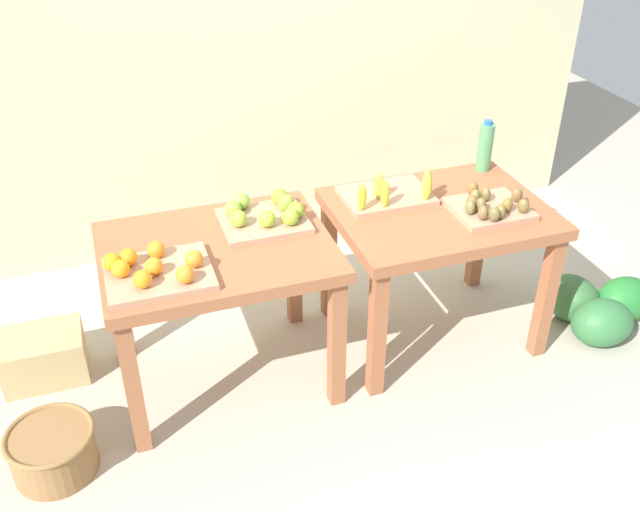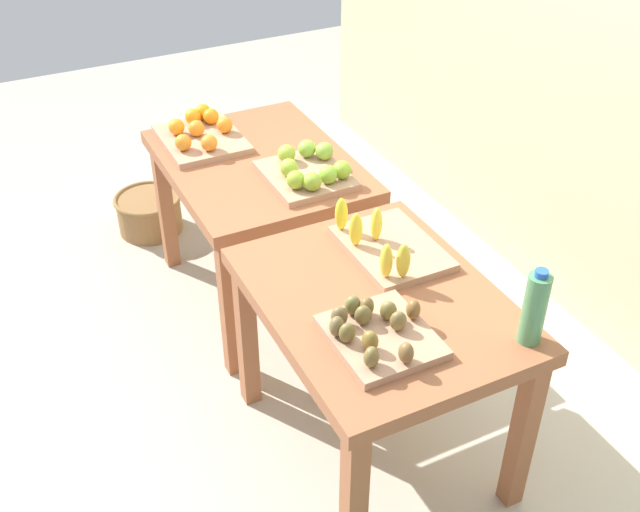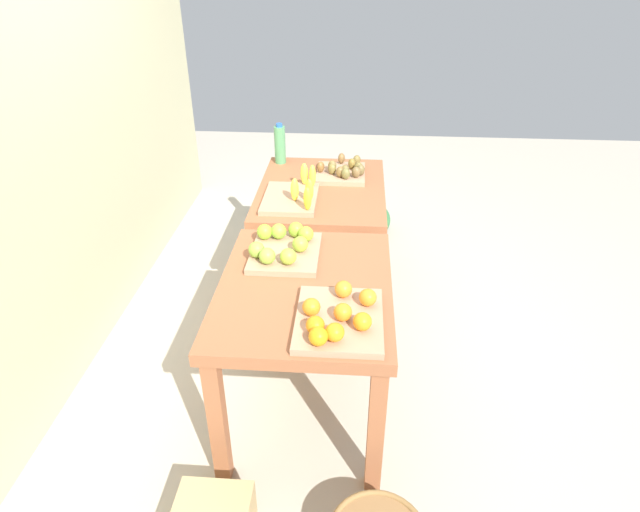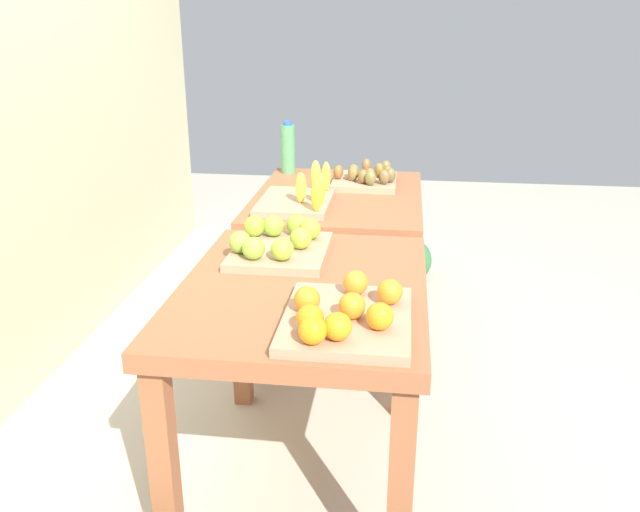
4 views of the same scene
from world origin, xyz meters
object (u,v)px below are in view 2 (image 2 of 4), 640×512
Objects in this scene: kiwi_bin at (377,332)px; apple_bin at (308,170)px; display_table_left at (258,181)px; orange_bin at (201,134)px; water_bottle at (534,308)px; cardboard_produce_box at (253,183)px; display_table_right at (378,321)px; wicker_basket at (149,212)px; banana_crate at (387,245)px.

apple_bin is at bearing 166.32° from kiwi_bin.
display_table_left is 2.89× the size of kiwi_bin.
orange_bin is (-0.29, -0.17, 0.15)m from display_table_left.
kiwi_bin is at bearing -116.16° from water_bottle.
orange_bin reaches higher than cardboard_produce_box.
water_bottle is (1.53, 0.32, 0.25)m from display_table_left.
apple_bin reaches higher than display_table_right.
display_table_left is 1.06m from cardboard_produce_box.
display_table_right is 0.58m from water_bottle.
orange_bin is (-1.41, -0.17, 0.15)m from display_table_right.
cardboard_produce_box is at bearing -179.54° from water_bottle.
cardboard_produce_box is at bearing 140.81° from orange_bin.
water_bottle is at bearing 11.75° from display_table_left.
banana_crate is at bearing 16.07° from wicker_basket.
water_bottle is (1.27, 0.19, 0.09)m from apple_bin.
apple_bin is 0.64m from banana_crate.
banana_crate reaches higher than display_table_left.
banana_crate is 1.10× the size of cardboard_produce_box.
banana_crate is 1.94m from wicker_basket.
display_table_right is 2.06m from wicker_basket.
orange_bin is at bearing -173.28° from display_table_right.
kiwi_bin is at bearing -33.92° from banana_crate.
banana_crate is at bearing 144.85° from display_table_right.
display_table_right is 2.73× the size of wicker_basket.
kiwi_bin is 2.27m from wicker_basket.
wicker_basket is (-2.37, -0.67, -0.79)m from water_bottle.
water_bottle is 2.58m from wicker_basket.
orange_bin is at bearing 18.73° from wicker_basket.
display_table_right is at bearing -8.61° from cardboard_produce_box.
water_bottle is 0.74× the size of wicker_basket.
apple_bin is (0.27, 0.13, 0.16)m from display_table_left.
kiwi_bin is at bearing -13.68° from apple_bin.
cardboard_produce_box is at bearing 171.46° from apple_bin.
cardboard_produce_box is at bearing 171.39° from display_table_right.
apple_bin reaches higher than kiwi_bin.
apple_bin is at bearing -171.56° from water_bottle.
display_table_right is 0.30m from banana_crate.
display_table_left is 2.73× the size of wicker_basket.
orange_bin is 1.24m from banana_crate.
water_bottle is 2.52m from cardboard_produce_box.
water_bottle is at bearing 14.90° from orange_bin.
apple_bin reaches higher than orange_bin.
water_bottle reaches higher than banana_crate.
apple_bin is 1.00× the size of cardboard_produce_box.
water_bottle is at bearing 15.79° from wicker_basket.
display_table_left is 2.36× the size of banana_crate.
apple_bin is at bearing -178.21° from banana_crate.
kiwi_bin is at bearing -32.53° from display_table_right.
banana_crate reaches higher than orange_bin.
display_table_left is at bearing -168.25° from water_bottle.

